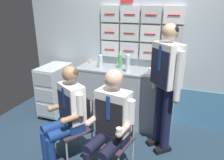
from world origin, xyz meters
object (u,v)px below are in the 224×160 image
(crew_member_center, at_px, (110,122))
(coffee_cup_spare, at_px, (128,68))
(folding_chair_center, at_px, (117,131))
(crew_member_left, at_px, (66,112))
(snack_banana, at_px, (158,70))
(folding_chair_left, at_px, (79,121))
(crew_member_standing, at_px, (166,79))
(service_trolley, at_px, (55,89))
(water_bottle_short, at_px, (100,61))

(crew_member_center, relative_size, coffee_cup_spare, 17.76)
(folding_chair_center, height_order, crew_member_center, crew_member_center)
(crew_member_left, height_order, snack_banana, crew_member_left)
(crew_member_left, xyz_separation_m, crew_member_center, (0.60, -0.07, 0.02))
(folding_chair_left, distance_m, crew_member_standing, 1.24)
(crew_member_center, relative_size, crew_member_standing, 0.75)
(service_trolley, relative_size, folding_chair_center, 1.09)
(crew_member_center, bearing_deg, folding_chair_left, 157.93)
(crew_member_standing, bearing_deg, folding_chair_left, -151.81)
(water_bottle_short, distance_m, coffee_cup_spare, 0.48)
(folding_chair_center, xyz_separation_m, water_bottle_short, (-0.65, 1.05, 0.54))
(coffee_cup_spare, bearing_deg, crew_member_left, -111.50)
(water_bottle_short, bearing_deg, crew_member_left, -88.79)
(snack_banana, bearing_deg, folding_chair_left, -125.63)
(crew_member_standing, distance_m, coffee_cup_spare, 0.79)
(folding_chair_left, height_order, crew_member_left, crew_member_left)
(crew_member_left, distance_m, folding_chair_center, 0.66)
(crew_member_standing, height_order, water_bottle_short, crew_member_standing)
(service_trolley, relative_size, folding_chair_left, 1.09)
(service_trolley, relative_size, snack_banana, 5.35)
(folding_chair_left, relative_size, crew_member_center, 0.65)
(folding_chair_center, xyz_separation_m, crew_member_center, (-0.03, -0.16, 0.20))
(water_bottle_short, height_order, coffee_cup_spare, water_bottle_short)
(coffee_cup_spare, bearing_deg, water_bottle_short, -179.18)
(crew_member_center, xyz_separation_m, water_bottle_short, (-0.62, 1.20, 0.35))
(folding_chair_center, distance_m, coffee_cup_spare, 1.17)
(snack_banana, bearing_deg, crew_member_standing, -72.67)
(crew_member_standing, bearing_deg, crew_member_center, -123.25)
(folding_chair_center, bearing_deg, water_bottle_short, 121.78)
(folding_chair_left, height_order, folding_chair_center, same)
(service_trolley, xyz_separation_m, snack_banana, (1.76, 0.25, 0.48))
(folding_chair_left, xyz_separation_m, crew_member_center, (0.51, -0.21, 0.20))
(folding_chair_left, xyz_separation_m, folding_chair_center, (0.54, -0.05, 0.00))
(crew_member_center, height_order, snack_banana, crew_member_center)
(folding_chair_left, bearing_deg, crew_member_standing, 28.19)
(service_trolley, distance_m, coffee_cup_spare, 1.41)
(crew_member_center, bearing_deg, service_trolley, 143.41)
(crew_member_center, bearing_deg, snack_banana, 77.37)
(service_trolley, relative_size, water_bottle_short, 3.70)
(crew_member_left, height_order, water_bottle_short, crew_member_left)
(service_trolley, xyz_separation_m, water_bottle_short, (0.84, 0.12, 0.57))
(service_trolley, xyz_separation_m, crew_member_standing, (1.95, -0.34, 0.55))
(folding_chair_left, bearing_deg, crew_member_center, -22.07)
(crew_member_left, distance_m, crew_member_center, 0.60)
(service_trolley, bearing_deg, crew_member_standing, -10.00)
(service_trolley, xyz_separation_m, coffee_cup_spare, (1.31, 0.13, 0.50))
(folding_chair_left, bearing_deg, coffee_cup_spare, 70.09)
(service_trolley, distance_m, folding_chair_center, 1.76)
(service_trolley, xyz_separation_m, crew_member_center, (1.46, -1.08, 0.23))
(service_trolley, bearing_deg, folding_chair_left, -42.73)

